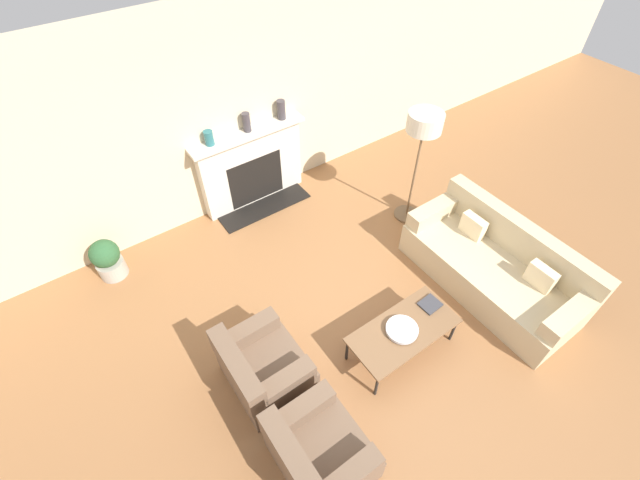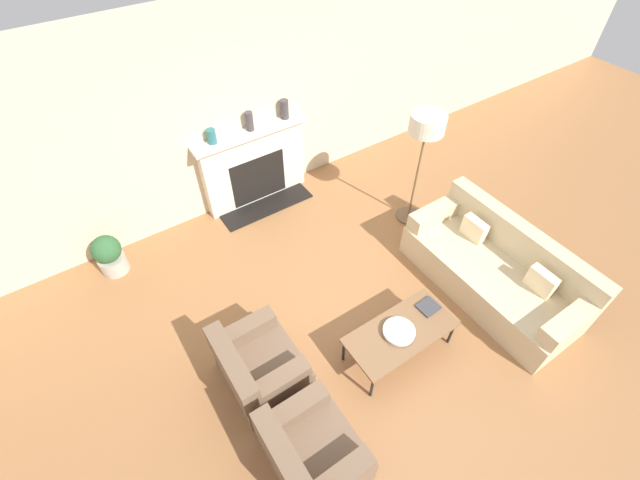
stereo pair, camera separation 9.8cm
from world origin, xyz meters
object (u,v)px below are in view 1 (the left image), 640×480
at_px(mantel_vase_center_left, 247,122).
at_px(potted_plant, 107,259).
at_px(armchair_near, 318,453).
at_px(mantel_vase_left, 209,138).
at_px(mantel_vase_center_right, 281,110).
at_px(floor_lamp, 423,132).
at_px(armchair_far, 262,368).
at_px(book, 430,304).
at_px(coffee_table, 403,331).
at_px(fireplace, 252,168).
at_px(bowl, 402,330).
at_px(couch, 494,267).

relative_size(mantel_vase_center_left, potted_plant, 0.46).
height_order(armchair_near, mantel_vase_left, mantel_vase_left).
distance_m(armchair_near, mantel_vase_center_right, 4.30).
xyz_separation_m(armchair_near, mantel_vase_center_left, (1.42, 3.69, 1.03)).
relative_size(floor_lamp, mantel_vase_center_left, 6.42).
bearing_deg(armchair_far, mantel_vase_center_left, -27.82).
xyz_separation_m(armchair_near, mantel_vase_left, (0.86, 3.69, 0.99)).
bearing_deg(book, armchair_far, 163.01).
distance_m(mantel_vase_left, mantel_vase_center_right, 1.10).
distance_m(coffee_table, mantel_vase_center_left, 3.36).
height_order(mantel_vase_left, potted_plant, mantel_vase_left).
relative_size(fireplace, bowl, 4.85).
bearing_deg(mantel_vase_center_left, mantel_vase_center_right, 0.00).
height_order(armchair_near, book, armchair_near).
relative_size(mantel_vase_left, mantel_vase_center_left, 0.74).
relative_size(armchair_far, bowl, 2.50).
distance_m(fireplace, couch, 3.57).
distance_m(armchair_near, bowl, 1.49).
bearing_deg(armchair_far, mantel_vase_center_right, -36.15).
distance_m(couch, mantel_vase_left, 3.97).
height_order(mantel_vase_center_right, potted_plant, mantel_vase_center_right).
bearing_deg(couch, mantel_vase_center_right, -161.67).
bearing_deg(armchair_near, mantel_vase_center_left, -21.01).
distance_m(coffee_table, mantel_vase_center_right, 3.40).
xyz_separation_m(armchair_near, armchair_far, (0.00, 1.00, 0.00)).
xyz_separation_m(couch, armchair_far, (-3.02, 0.50, -0.03)).
height_order(fireplace, mantel_vase_center_right, mantel_vase_center_right).
bearing_deg(mantel_vase_center_left, couch, -63.33).
bearing_deg(mantel_vase_center_left, book, -81.29).
xyz_separation_m(armchair_near, mantel_vase_center_right, (1.96, 3.69, 1.03)).
bearing_deg(armchair_near, book, -74.60).
distance_m(armchair_near, potted_plant, 3.54).
xyz_separation_m(bowl, book, (0.49, 0.07, -0.02)).
bearing_deg(mantel_vase_left, mantel_vase_center_right, 0.00).
relative_size(fireplace, mantel_vase_center_left, 6.39).
xyz_separation_m(floor_lamp, mantel_vase_left, (-2.18, 1.64, -0.15)).
height_order(couch, book, couch).
xyz_separation_m(coffee_table, mantel_vase_center_right, (0.51, 3.23, 0.94)).
bearing_deg(couch, coffee_table, -88.43).
bearing_deg(book, coffee_table, -174.74).
bearing_deg(potted_plant, fireplace, 6.16).
bearing_deg(book, armchair_near, -167.45).
height_order(couch, mantel_vase_center_right, mantel_vase_center_right).
bearing_deg(fireplace, book, -80.90).
distance_m(armchair_far, book, 1.97).
distance_m(coffee_table, mantel_vase_left, 3.40).
bearing_deg(mantel_vase_left, floor_lamp, -37.01).
relative_size(armchair_near, book, 3.72).
bearing_deg(mantel_vase_center_left, potted_plant, -173.55).
relative_size(coffee_table, mantel_vase_center_left, 4.59).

